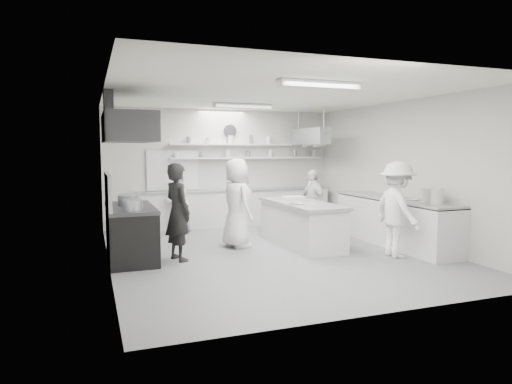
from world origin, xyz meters
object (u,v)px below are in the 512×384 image
object	(u,v)px
right_counter	(394,222)
cook_back	(177,202)
stove	(131,234)
cook_stove	(178,212)
prep_island	(301,225)
back_counter	(237,208)

from	to	relation	value
right_counter	cook_back	world-z (taller)	cook_back
cook_back	stove	bearing A→B (deg)	42.07
cook_stove	cook_back	xyz separation A→B (m)	(0.50, 2.79, -0.15)
cook_stove	stove	bearing A→B (deg)	44.65
right_counter	stove	bearing A→B (deg)	173.48
right_counter	cook_back	bearing A→B (deg)	142.87
prep_island	cook_back	size ratio (longest dim) A/B	1.60
prep_island	cook_stove	xyz separation A→B (m)	(-2.63, -0.40, 0.45)
right_counter	cook_stove	bearing A→B (deg)	177.23
prep_island	right_counter	bearing A→B (deg)	-19.80
cook_stove	prep_island	bearing A→B (deg)	-100.61
right_counter	prep_island	world-z (taller)	right_counter
cook_stove	back_counter	bearing A→B (deg)	-52.88
right_counter	cook_stove	world-z (taller)	cook_stove
prep_island	cook_back	distance (m)	3.21
back_counter	right_counter	world-z (taller)	right_counter
stove	right_counter	xyz separation A→B (m)	(5.25, -0.60, 0.02)
back_counter	stove	bearing A→B (deg)	-136.01
cook_stove	cook_back	size ratio (longest dim) A/B	1.21
prep_island	cook_stove	distance (m)	2.69
stove	cook_stove	size ratio (longest dim) A/B	1.03
stove	back_counter	size ratio (longest dim) A/B	0.36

